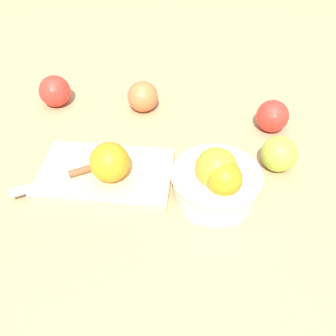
# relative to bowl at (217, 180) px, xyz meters

# --- Properties ---
(ground_plane) EXTENTS (2.40, 2.40, 0.00)m
(ground_plane) POSITION_rel_bowl_xyz_m (0.11, -0.11, -0.04)
(ground_plane) COLOR tan
(bowl) EXTENTS (0.16, 0.16, 0.11)m
(bowl) POSITION_rel_bowl_xyz_m (0.00, 0.00, 0.00)
(bowl) COLOR beige
(bowl) RESTS_ON ground_plane
(cutting_board) EXTENTS (0.27, 0.18, 0.02)m
(cutting_board) POSITION_rel_bowl_xyz_m (0.21, -0.05, -0.04)
(cutting_board) COLOR #DBB77F
(cutting_board) RESTS_ON ground_plane
(orange_on_board) EXTENTS (0.07, 0.07, 0.07)m
(orange_on_board) POSITION_rel_bowl_xyz_m (0.19, -0.03, 0.01)
(orange_on_board) COLOR orange
(orange_on_board) RESTS_ON cutting_board
(knife) EXTENTS (0.15, 0.08, 0.01)m
(knife) POSITION_rel_bowl_xyz_m (0.28, -0.03, -0.02)
(knife) COLOR silver
(knife) RESTS_ON cutting_board
(apple_mid_left) EXTENTS (0.07, 0.07, 0.07)m
(apple_mid_left) POSITION_rel_bowl_xyz_m (-0.13, -0.08, -0.01)
(apple_mid_left) COLOR #8EB738
(apple_mid_left) RESTS_ON ground_plane
(apple_front_right) EXTENTS (0.07, 0.07, 0.07)m
(apple_front_right) POSITION_rel_bowl_xyz_m (0.36, -0.30, -0.01)
(apple_front_right) COLOR red
(apple_front_right) RESTS_ON ground_plane
(apple_front_left) EXTENTS (0.07, 0.07, 0.07)m
(apple_front_left) POSITION_rel_bowl_xyz_m (-0.14, -0.21, -0.01)
(apple_front_left) COLOR red
(apple_front_left) RESTS_ON ground_plane
(apple_front_right_2) EXTENTS (0.07, 0.07, 0.07)m
(apple_front_right_2) POSITION_rel_bowl_xyz_m (0.15, -0.28, -0.01)
(apple_front_right_2) COLOR #CC6638
(apple_front_right_2) RESTS_ON ground_plane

